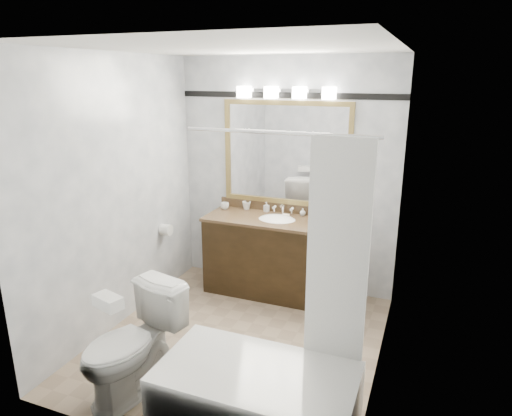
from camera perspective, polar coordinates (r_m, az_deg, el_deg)
The scene contains 15 objects.
room at distance 3.76m, azimuth -2.33°, elevation 0.04°, with size 2.42×2.62×2.52m.
vanity at distance 4.92m, azimuth 2.58°, elevation -5.91°, with size 1.53×0.58×0.97m.
mirror at distance 4.87m, azimuth 3.76°, elevation 6.81°, with size 1.40×0.04×1.10m.
vanity_light_bar at distance 4.76m, azimuth 3.70°, elevation 14.25°, with size 1.02×0.14×0.12m.
accent_stripe at distance 4.82m, azimuth 3.94°, elevation 13.88°, with size 2.40×0.01×0.06m, color black.
bathtub at distance 3.27m, azimuth 0.61°, elevation -21.93°, with size 1.30×0.75×1.96m.
tp_roll at distance 5.00m, azimuth -11.19°, elevation -2.68°, with size 0.12×0.12×0.11m, color white.
toilet at distance 3.59m, azimuth -15.29°, elevation -16.17°, with size 0.45×0.80×0.81m, color white.
tissue_box at distance 3.24m, azimuth -18.01°, elevation -11.07°, with size 0.21×0.11×0.08m, color white.
coffee_maker at distance 4.67m, azimuth 7.91°, elevation 0.18°, with size 0.17×0.21×0.32m.
cup_left at distance 5.13m, azimuth -3.93°, elevation 0.27°, with size 0.09×0.09×0.07m, color white.
cup_right at distance 5.11m, azimuth -1.19°, elevation 0.33°, with size 0.10×0.10×0.09m, color white.
soap_bottle_a at distance 5.02m, azimuth 1.32°, elevation 0.15°, with size 0.05×0.05×0.11m, color white.
soap_bottle_b at distance 4.91m, azimuth 5.86°, elevation -0.49°, with size 0.06×0.06×0.08m, color white.
soap_bar at distance 4.87m, azimuth 3.72°, elevation -0.93°, with size 0.08×0.05×0.02m, color beige.
Camera 1 is at (1.46, -3.30, 2.30)m, focal length 32.00 mm.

